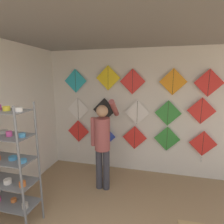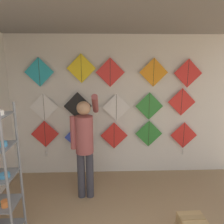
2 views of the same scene
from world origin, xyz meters
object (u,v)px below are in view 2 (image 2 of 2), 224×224
at_px(kite_3, 149,134).
at_px(kite_9, 182,102).
at_px(kite_7, 116,107).
at_px(kite_10, 39,72).
at_px(kite_8, 149,106).
at_px(kite_14, 188,73).
at_px(kite_5, 44,107).
at_px(shopkeeper, 85,141).
at_px(kite_1, 78,138).
at_px(kite_6, 78,106).
at_px(kite_2, 114,136).
at_px(kite_13, 154,72).
at_px(kite_4, 184,136).
at_px(kite_11, 81,68).
at_px(kite_12, 110,72).
at_px(kite_0, 45,136).

bearing_deg(kite_3, kite_9, 0.00).
xyz_separation_m(kite_7, kite_10, (-1.46, 0.00, 0.69)).
relative_size(kite_8, kite_14, 1.00).
bearing_deg(kite_5, shopkeeper, -43.12).
distance_m(kite_1, kite_6, 0.67).
height_order(kite_1, kite_2, kite_2).
distance_m(kite_1, kite_9, 2.20).
bearing_deg(kite_3, kite_13, 0.00).
height_order(kite_1, kite_14, kite_14).
bearing_deg(kite_14, shopkeeper, -157.85).
xyz_separation_m(kite_5, kite_8, (2.07, 0.00, 0.00)).
xyz_separation_m(kite_1, kite_8, (1.42, 0.00, 0.66)).
distance_m(kite_1, kite_8, 1.57).
height_order(kite_5, kite_10, kite_10).
distance_m(kite_4, kite_10, 3.14).
xyz_separation_m(kite_5, kite_10, (-0.04, 0.00, 0.67)).
height_order(kite_11, kite_12, kite_11).
bearing_deg(kite_1, kite_8, 0.03).
relative_size(kite_11, kite_12, 1.00).
distance_m(kite_5, kite_8, 2.07).
bearing_deg(kite_8, kite_0, -179.97).
height_order(kite_3, kite_6, kite_6).
distance_m(kite_11, kite_13, 1.38).
distance_m(kite_3, kite_6, 1.54).
height_order(kite_9, kite_12, kite_12).
height_order(shopkeeper, kite_12, kite_12).
xyz_separation_m(kite_10, kite_11, (0.79, 0.00, 0.07)).
xyz_separation_m(kite_3, kite_13, (0.05, 0.00, 1.23)).
bearing_deg(kite_14, kite_10, 180.00).
xyz_separation_m(shopkeeper, kite_8, (1.22, 0.79, 0.42)).
xyz_separation_m(kite_7, kite_9, (1.30, 0.00, 0.10)).
height_order(kite_6, kite_14, kite_14).
height_order(kite_3, kite_14, kite_14).
height_order(kite_1, kite_10, kite_10).
distance_m(kite_8, kite_12, 1.02).
relative_size(shopkeeper, kite_4, 2.59).
distance_m(kite_1, kite_4, 2.16).
bearing_deg(kite_12, kite_6, 180.00).
height_order(kite_13, kite_14, kite_13).
bearing_deg(kite_6, kite_8, 0.00).
distance_m(kite_3, kite_14, 1.41).
distance_m(shopkeeper, kite_7, 1.06).
bearing_deg(kite_7, kite_12, 180.00).
xyz_separation_m(kite_1, kite_3, (1.44, 0.00, 0.08)).
relative_size(kite_3, kite_4, 0.80).
xyz_separation_m(kite_0, kite_14, (2.81, 0.00, 1.24)).
distance_m(kite_9, kite_11, 2.07).
bearing_deg(kite_1, kite_3, 0.03).
bearing_deg(kite_4, kite_9, 179.57).
height_order(kite_2, kite_6, kite_6).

